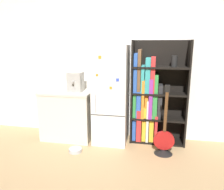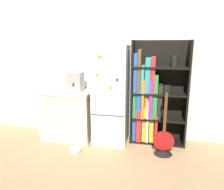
{
  "view_description": "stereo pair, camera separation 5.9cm",
  "coord_description": "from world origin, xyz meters",
  "views": [
    {
      "loc": [
        0.71,
        -3.46,
        1.72
      ],
      "look_at": [
        0.02,
        0.15,
        0.85
      ],
      "focal_mm": 35.0,
      "sensor_mm": 36.0,
      "label": 1
    },
    {
      "loc": [
        0.77,
        -3.45,
        1.72
      ],
      "look_at": [
        0.02,
        0.15,
        0.85
      ],
      "focal_mm": 35.0,
      "sensor_mm": 36.0,
      "label": 2
    }
  ],
  "objects": [
    {
      "name": "ground_plane",
      "position": [
        0.0,
        0.0,
        0.0
      ],
      "size": [
        16.0,
        16.0,
        0.0
      ],
      "primitive_type": "plane",
      "color": "tan"
    },
    {
      "name": "wall_back",
      "position": [
        0.0,
        0.47,
        1.3
      ],
      "size": [
        8.0,
        0.05,
        2.6
      ],
      "color": "white",
      "rests_on": "ground_plane"
    },
    {
      "name": "refrigerator",
      "position": [
        -0.0,
        0.16,
        0.85
      ],
      "size": [
        0.58,
        0.61,
        1.7
      ],
      "color": "white",
      "rests_on": "ground_plane"
    },
    {
      "name": "kitchen_counter",
      "position": [
        -0.8,
        0.15,
        0.45
      ],
      "size": [
        0.92,
        0.61,
        0.89
      ],
      "color": "beige",
      "rests_on": "ground_plane"
    },
    {
      "name": "bookshelf",
      "position": [
        0.68,
        0.29,
        0.79
      ],
      "size": [
        0.94,
        0.36,
        1.78
      ],
      "color": "black",
      "rests_on": "ground_plane"
    },
    {
      "name": "espresso_machine",
      "position": [
        -0.64,
        0.14,
        1.06
      ],
      "size": [
        0.25,
        0.29,
        0.34
      ],
      "color": "#A5A39E",
      "rests_on": "kitchen_counter"
    },
    {
      "name": "guitar",
      "position": [
        0.91,
        -0.17,
        0.17
      ],
      "size": [
        0.33,
        0.29,
        1.14
      ],
      "color": "black",
      "rests_on": "ground_plane"
    },
    {
      "name": "pet_bowl",
      "position": [
        -0.49,
        -0.38,
        0.03
      ],
      "size": [
        0.22,
        0.22,
        0.06
      ],
      "color": "#B7B7BC",
      "rests_on": "ground_plane"
    }
  ]
}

